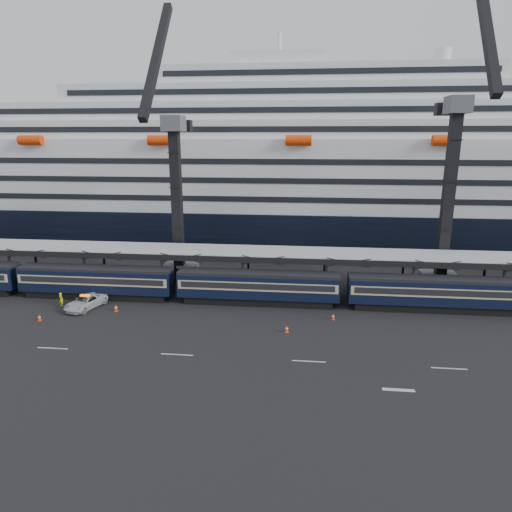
% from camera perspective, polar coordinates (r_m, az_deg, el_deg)
% --- Properties ---
extents(ground, '(260.00, 260.00, 0.00)m').
position_cam_1_polar(ground, '(45.40, 9.17, -10.67)').
color(ground, black).
rests_on(ground, ground).
extents(lane_markings, '(111.00, 4.27, 0.02)m').
position_cam_1_polar(lane_markings, '(42.06, 21.01, -13.66)').
color(lane_markings, beige).
rests_on(lane_markings, ground).
extents(train, '(133.05, 3.00, 4.05)m').
position_cam_1_polar(train, '(53.83, 3.81, -3.88)').
color(train, black).
rests_on(train, ground).
extents(canopy, '(130.00, 6.25, 5.53)m').
position_cam_1_polar(canopy, '(56.84, 8.72, 0.19)').
color(canopy, '#9DA1A6').
rests_on(canopy, ground).
extents(cruise_ship, '(214.09, 28.84, 34.00)m').
position_cam_1_polar(cruise_ship, '(87.30, 7.35, 9.96)').
color(cruise_ship, black).
rests_on(cruise_ship, ground).
extents(crane_dark_near, '(4.50, 17.75, 35.08)m').
position_cam_1_polar(crane_dark_near, '(62.51, -10.01, 7.67)').
color(crane_dark_near, '#4F5157').
rests_on(crane_dark_near, ground).
extents(crane_dark_mid, '(4.50, 18.24, 39.64)m').
position_cam_1_polar(crane_dark_mid, '(61.51, 23.12, 7.96)').
color(crane_dark_mid, '#4F5157').
rests_on(crane_dark_mid, ground).
extents(pickup_truck, '(3.90, 5.87, 1.50)m').
position_cam_1_polar(pickup_truck, '(56.64, -20.53, -5.42)').
color(pickup_truck, silver).
rests_on(pickup_truck, ground).
extents(worker, '(0.72, 0.64, 1.66)m').
position_cam_1_polar(worker, '(58.38, -23.18, -5.01)').
color(worker, '#FAED0D').
rests_on(worker, ground).
extents(traffic_cone_b, '(0.38, 0.38, 0.77)m').
position_cam_1_polar(traffic_cone_b, '(54.96, -25.46, -6.95)').
color(traffic_cone_b, '#FB3C07').
rests_on(traffic_cone_b, ground).
extents(traffic_cone_c, '(0.43, 0.43, 0.86)m').
position_cam_1_polar(traffic_cone_c, '(54.66, -17.12, -6.21)').
color(traffic_cone_c, '#FB3C07').
rests_on(traffic_cone_c, ground).
extents(traffic_cone_d, '(0.40, 0.40, 0.81)m').
position_cam_1_polar(traffic_cone_d, '(47.02, 3.86, -9.05)').
color(traffic_cone_d, '#FB3C07').
rests_on(traffic_cone_d, ground).
extents(traffic_cone_e, '(0.37, 0.37, 0.73)m').
position_cam_1_polar(traffic_cone_e, '(50.74, 9.62, -7.46)').
color(traffic_cone_e, '#FB3C07').
rests_on(traffic_cone_e, ground).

